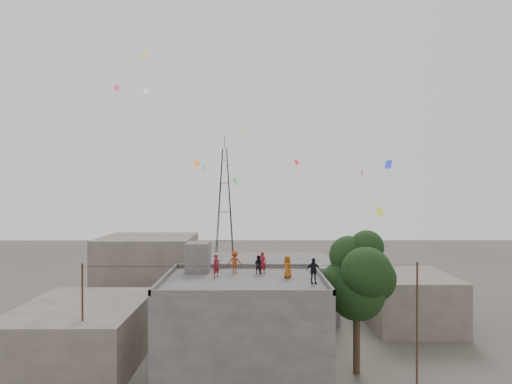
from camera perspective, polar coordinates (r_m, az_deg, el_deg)
ground at (r=29.21m, az=-1.64°, el=-23.40°), size 140.00×140.00×0.00m
main_building at (r=28.11m, az=-1.64°, el=-17.70°), size 10.00×8.00×6.10m
parapet at (r=27.28m, az=-1.64°, el=-11.31°), size 10.00×8.00×0.30m
stair_head_box at (r=29.92m, az=-7.72°, el=-8.60°), size 1.60×1.80×2.00m
neighbor_west at (r=32.50m, az=-22.28°, el=-17.14°), size 8.00×10.00×4.00m
neighbor_north at (r=41.77m, az=1.67°, el=-12.40°), size 12.00×9.00×5.00m
neighbor_northwest at (r=44.79m, az=-14.21°, el=-10.22°), size 9.00×8.00×7.00m
neighbor_east at (r=40.21m, az=19.72°, el=-13.38°), size 7.00×8.00×4.40m
tree at (r=28.67m, az=13.56°, el=-11.04°), size 4.90×4.60×9.10m
utility_line at (r=26.67m, az=-0.59°, el=-16.97°), size 20.12×0.62×7.40m
transmission_tower at (r=66.91m, az=-4.20°, el=-1.84°), size 2.97×2.97×20.01m
person_red_adult at (r=28.99m, az=0.86°, el=-9.43°), size 0.63×0.53×1.46m
person_orange_child at (r=27.75m, az=4.21°, el=-9.92°), size 0.83×0.78×1.43m
person_dark_child at (r=29.09m, az=0.31°, el=-9.63°), size 0.75×0.70×1.23m
person_dark_adult at (r=26.30m, az=7.65°, el=-10.37°), size 0.95×0.49×1.54m
person_orange_adult at (r=29.33m, az=-2.86°, el=-9.28°), size 0.99×0.59×1.49m
person_red_child at (r=28.13m, az=-5.30°, el=-9.76°), size 0.62×0.62×1.45m
kites at (r=32.33m, az=0.67°, el=6.73°), size 20.53×21.34×12.99m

